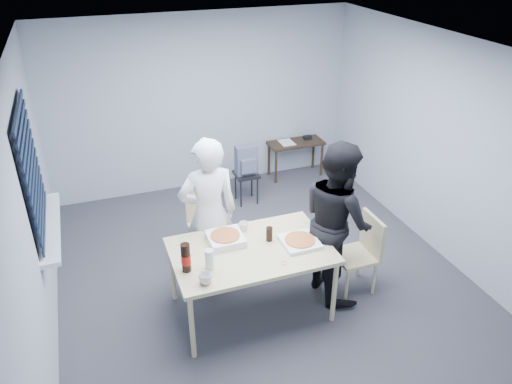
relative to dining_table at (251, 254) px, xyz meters
name	(u,v)px	position (x,y,z in m)	size (l,w,h in m)	color
room	(35,179)	(-1.90, 0.92, 0.73)	(5.00, 5.00, 5.00)	#313137
dining_table	(251,254)	(0.00, 0.00, 0.00)	(1.58, 1.00, 0.77)	beige
chair_far	(205,219)	(-0.19, 1.12, -0.20)	(0.42, 0.42, 0.89)	beige
chair_right	(362,248)	(1.27, -0.05, -0.20)	(0.42, 0.42, 0.89)	beige
person_white	(209,215)	(-0.27, 0.60, 0.17)	(0.65, 0.42, 1.77)	silver
person_black	(337,220)	(0.97, 0.03, 0.17)	(0.86, 0.47, 1.77)	black
side_table	(296,147)	(1.74, 2.80, -0.21)	(0.87, 0.39, 0.58)	#372816
stool	(246,180)	(0.71, 2.23, -0.36)	(0.33, 0.33, 0.46)	black
backpack	(246,161)	(0.71, 2.22, -0.04)	(0.30, 0.22, 0.43)	slate
pizza_box_a	(225,238)	(-0.20, 0.21, 0.10)	(0.35, 0.35, 0.09)	white
pizza_box_b	(300,241)	(0.50, -0.07, 0.08)	(0.36, 0.36, 0.05)	white
mug_a	(205,278)	(-0.56, -0.36, 0.11)	(0.12, 0.12, 0.10)	silver
mug_b	(244,226)	(0.04, 0.35, 0.11)	(0.10, 0.10, 0.09)	silver
cola_glass	(269,234)	(0.23, 0.09, 0.13)	(0.07, 0.07, 0.15)	black
soda_bottle	(186,258)	(-0.68, -0.12, 0.20)	(0.09, 0.09, 0.29)	black
plastic_cups	(209,259)	(-0.47, -0.16, 0.16)	(0.08, 0.08, 0.20)	silver
rubber_band	(284,263)	(0.22, -0.33, 0.06)	(0.06, 0.06, 0.00)	red
papers	(287,142)	(1.59, 2.82, -0.13)	(0.21, 0.29, 0.00)	white
black_box	(307,137)	(1.96, 2.85, -0.10)	(0.12, 0.09, 0.05)	black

